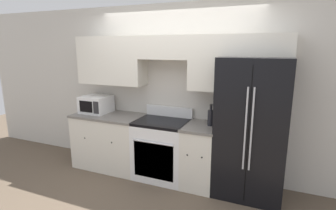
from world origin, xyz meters
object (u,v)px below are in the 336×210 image
Objects in this scene: refrigerator at (251,128)px; bottle at (211,117)px; microwave at (96,104)px; oven_range at (162,149)px.

bottle is (-0.55, -0.02, 0.09)m from refrigerator.
microwave is at bearing 179.93° from bottle.
oven_range is 1.35m from refrigerator.
microwave is 1.46× the size of bottle.
bottle is (0.72, 0.05, 0.56)m from oven_range.
refrigerator is 4.13× the size of microwave.
refrigerator reaches higher than bottle.
bottle reaches higher than oven_range.
refrigerator is at bearing 0.44° from microwave.
refrigerator is at bearing 3.05° from oven_range.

